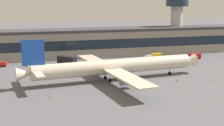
% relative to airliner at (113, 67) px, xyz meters
% --- Properties ---
extents(ground_plane, '(600.00, 600.00, 0.00)m').
position_rel_airliner_xyz_m(ground_plane, '(2.88, 0.06, -4.56)').
color(ground_plane, '#56565B').
extents(terminal_building, '(148.23, 15.16, 12.83)m').
position_rel_airliner_xyz_m(terminal_building, '(2.88, 48.17, 1.88)').
color(terminal_building, gray).
rests_on(terminal_building, ground_plane).
extents(airliner, '(62.95, 54.54, 14.66)m').
position_rel_airliner_xyz_m(airliner, '(0.00, 0.00, 0.00)').
color(airliner, beige).
rests_on(airliner, ground_plane).
extents(control_tower, '(11.28, 11.28, 28.80)m').
position_rel_airliner_xyz_m(control_tower, '(48.76, 51.17, 13.56)').
color(control_tower, '#B7B7B2').
rests_on(control_tower, ground_plane).
extents(pushback_tractor, '(3.71, 5.29, 1.75)m').
position_rel_airliner_xyz_m(pushback_tractor, '(-23.54, 32.69, -3.51)').
color(pushback_tractor, black).
rests_on(pushback_tractor, ground_plane).
extents(fuel_truck, '(7.61, 8.18, 3.35)m').
position_rel_airliner_xyz_m(fuel_truck, '(-10.57, 30.98, -2.68)').
color(fuel_truck, black).
rests_on(fuel_truck, ground_plane).
extents(crew_van, '(5.23, 2.33, 2.55)m').
position_rel_airliner_xyz_m(crew_van, '(46.45, 27.76, -3.10)').
color(crew_van, red).
rests_on(crew_van, ground_plane).
extents(belt_loader, '(5.91, 5.97, 1.95)m').
position_rel_airliner_xyz_m(belt_loader, '(25.48, 31.69, -3.41)').
color(belt_loader, gray).
rests_on(belt_loader, ground_plane).
extents(baggage_tug, '(4.00, 2.89, 1.85)m').
position_rel_airliner_xyz_m(baggage_tug, '(-35.98, 34.15, -3.47)').
color(baggage_tug, red).
rests_on(baggage_tug, ground_plane).
extents(follow_me_car, '(4.46, 2.14, 1.85)m').
position_rel_airliner_xyz_m(follow_me_car, '(31.69, 36.42, -3.47)').
color(follow_me_car, yellow).
rests_on(follow_me_car, ground_plane).
extents(traffic_cone_0, '(0.60, 0.60, 0.75)m').
position_rel_airliner_xyz_m(traffic_cone_0, '(20.17, -6.72, -4.18)').
color(traffic_cone_0, '#F2590C').
rests_on(traffic_cone_0, ground_plane).
extents(traffic_cone_1, '(0.56, 0.56, 0.71)m').
position_rel_airliner_xyz_m(traffic_cone_1, '(30.73, -9.84, -4.21)').
color(traffic_cone_1, '#F2590C').
rests_on(traffic_cone_1, ground_plane).
extents(traffic_cone_2, '(0.56, 0.56, 0.70)m').
position_rel_airliner_xyz_m(traffic_cone_2, '(-21.66, -13.71, -4.21)').
color(traffic_cone_2, '#F2590C').
rests_on(traffic_cone_2, ground_plane).
extents(traffic_cone_3, '(0.59, 0.59, 0.73)m').
position_rel_airliner_xyz_m(traffic_cone_3, '(19.11, -8.14, -4.19)').
color(traffic_cone_3, '#F2590C').
rests_on(traffic_cone_3, ground_plane).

